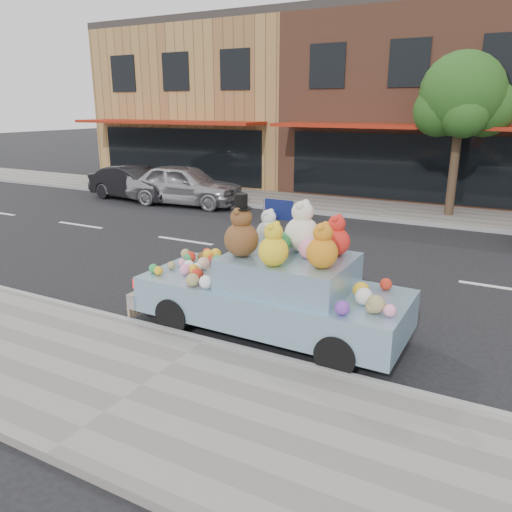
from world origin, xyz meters
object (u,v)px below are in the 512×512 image
Objects in this scene: street_tree at (462,102)px; car_silver at (185,185)px; art_car at (273,287)px; car_dark at (135,183)px.

street_tree is 9.83m from car_silver.
car_silver is (-9.11, -2.25, -2.94)m from street_tree.
street_tree is at bearing 83.82° from art_car.
car_dark is (-2.35, -0.04, -0.09)m from car_silver.
art_car is (7.79, -8.38, 0.04)m from car_silver.
car_silver is at bearing 133.83° from art_car.
street_tree is 1.16× the size of art_car.
street_tree is at bearing -72.97° from car_dark.
street_tree is at bearing -81.08° from car_silver.
street_tree is 1.30× the size of car_dark.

